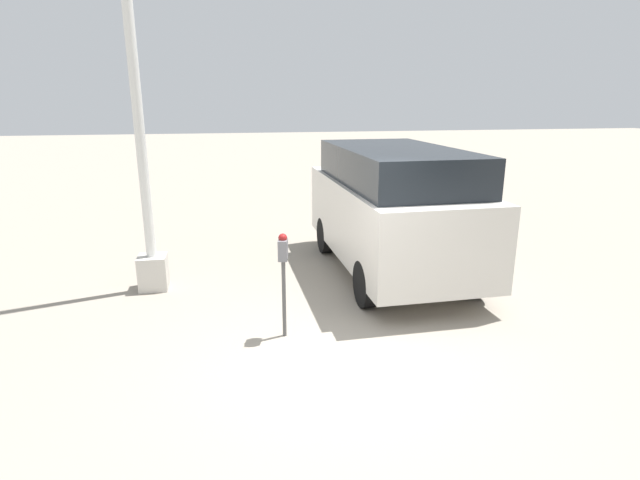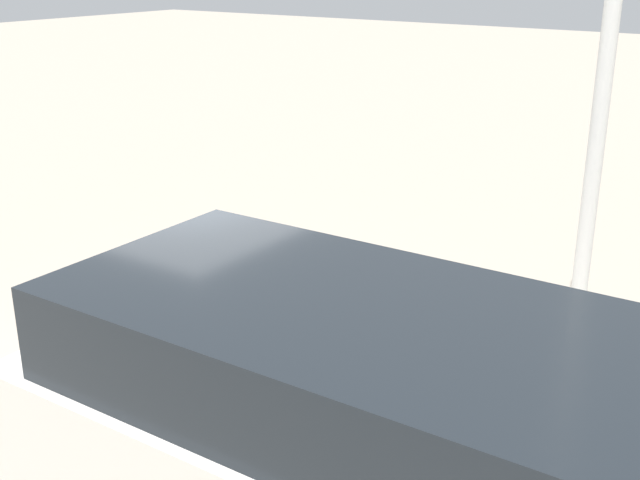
{
  "view_description": "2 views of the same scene",
  "coord_description": "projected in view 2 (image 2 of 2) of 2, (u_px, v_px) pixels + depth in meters",
  "views": [
    {
      "loc": [
        -5.12,
        1.21,
        2.98
      ],
      "look_at": [
        1.21,
        0.0,
        1.13
      ],
      "focal_mm": 28.0,
      "sensor_mm": 36.0,
      "label": 1
    },
    {
      "loc": [
        4.85,
        -4.93,
        3.99
      ],
      "look_at": [
        0.83,
        0.83,
        1.47
      ],
      "focal_mm": 45.0,
      "sensor_mm": 36.0,
      "label": 2
    }
  ],
  "objects": [
    {
      "name": "parking_meter_near",
      "position": [
        296.0,
        292.0,
        7.45
      ],
      "size": [
        0.22,
        0.15,
        1.37
      ],
      "rotation": [
        0.0,
        0.0,
        -0.21
      ],
      "color": "#4C4C4C",
      "rests_on": "ground"
    },
    {
      "name": "ground_plane",
      "position": [
        201.0,
        389.0,
        7.77
      ],
      "size": [
        80.0,
        80.0,
        0.0
      ],
      "primitive_type": "plane",
      "color": "gray"
    },
    {
      "name": "parked_van",
      "position": [
        367.0,
        467.0,
        4.63
      ],
      "size": [
        4.47,
        2.02,
        2.19
      ],
      "rotation": [
        0.0,
        0.0,
        0.02
      ],
      "color": "beige",
      "rests_on": "ground"
    },
    {
      "name": "lamp_post",
      "position": [
        594.0,
        166.0,
        7.41
      ],
      "size": [
        0.44,
        0.44,
        6.54
      ],
      "color": "beige",
      "rests_on": "ground"
    }
  ]
}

